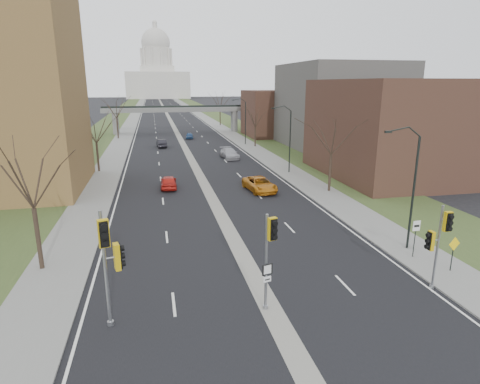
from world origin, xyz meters
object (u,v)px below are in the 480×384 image
object	(u,v)px
signal_pole_right	(438,236)
car_right_mid	(229,154)
speed_limit_sign	(416,232)
car_right_far	(189,136)
warning_sign	(453,249)
car_left_far	(161,143)
car_left_near	(169,182)
car_right_near	(260,184)
signal_pole_left	(109,253)
signal_pole_median	(270,246)

from	to	relation	value
signal_pole_right	car_right_mid	distance (m)	43.92
speed_limit_sign	car_right_far	world-z (taller)	speed_limit_sign
warning_sign	car_right_mid	xyz separation A→B (m)	(-6.24, 41.94, -0.79)
speed_limit_sign	car_right_mid	bearing A→B (deg)	94.22
signal_pole_right	speed_limit_sign	bearing A→B (deg)	67.63
signal_pole_right	car_left_far	xyz separation A→B (m)	(-13.83, 57.73, -2.58)
car_left_near	warning_sign	bearing A→B (deg)	124.94
car_left_far	speed_limit_sign	bearing A→B (deg)	100.33
warning_sign	car_right_near	world-z (taller)	warning_sign
car_left_far	signal_pole_right	bearing A→B (deg)	97.70
signal_pole_right	car_left_far	world-z (taller)	signal_pole_right
car_left_near	signal_pole_left	bearing A→B (deg)	83.72
car_right_near	car_right_mid	size ratio (longest dim) A/B	1.02
speed_limit_sign	car_right_near	bearing A→B (deg)	103.05
signal_pole_left	car_left_near	xyz separation A→B (m)	(3.69, 26.65, -3.15)
warning_sign	car_left_far	world-z (taller)	warning_sign
speed_limit_sign	warning_sign	xyz separation A→B (m)	(1.02, -2.37, -0.32)
car_right_mid	car_left_far	bearing A→B (deg)	121.89
car_right_near	warning_sign	bearing A→B (deg)	-79.52
signal_pole_left	warning_sign	world-z (taller)	signal_pole_left
signal_pole_left	car_left_near	distance (m)	27.09
signal_pole_right	car_left_near	bearing A→B (deg)	116.66
warning_sign	car_right_far	world-z (taller)	warning_sign
signal_pole_left	warning_sign	xyz separation A→B (m)	(20.16, 1.63, -2.31)
signal_pole_left	speed_limit_sign	bearing A→B (deg)	-3.09
car_left_near	car_left_far	xyz separation A→B (m)	(-0.03, 30.95, -0.01)
signal_pole_median	car_left_far	size ratio (longest dim) A/B	1.19
signal_pole_right	car_right_near	xyz separation A→B (m)	(-4.01, 23.40, -2.54)
warning_sign	car_left_far	bearing A→B (deg)	97.18
warning_sign	car_left_near	xyz separation A→B (m)	(-16.47, 25.03, -0.84)
speed_limit_sign	car_right_far	size ratio (longest dim) A/B	0.69
speed_limit_sign	car_right_near	world-z (taller)	speed_limit_sign
speed_limit_sign	car_left_near	bearing A→B (deg)	120.99
warning_sign	car_left_far	distance (m)	58.36
speed_limit_sign	signal_pole_right	bearing A→B (deg)	-115.06
speed_limit_sign	warning_sign	size ratio (longest dim) A/B	1.15
speed_limit_sign	car_right_mid	size ratio (longest dim) A/B	0.48
car_left_far	car_right_mid	distance (m)	17.38
car_left_far	car_right_far	xyz separation A→B (m)	(6.21, 10.94, -0.10)
car_left_far	car_right_near	distance (m)	35.70
warning_sign	car_right_near	size ratio (longest dim) A/B	0.40
car_left_near	car_right_far	size ratio (longest dim) A/B	1.17
signal_pole_left	car_right_far	size ratio (longest dim) A/B	1.60
car_right_mid	car_right_far	distance (m)	25.30
signal_pole_median	signal_pole_right	distance (m)	9.82
speed_limit_sign	car_right_far	distance (m)	65.22
signal_pole_right	warning_sign	world-z (taller)	signal_pole_right
signal_pole_right	car_left_far	size ratio (longest dim) A/B	1.14
signal_pole_right	car_right_mid	xyz separation A→B (m)	(-3.58, 43.70, -2.52)
warning_sign	car_right_far	xyz separation A→B (m)	(-10.28, 66.92, -0.95)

